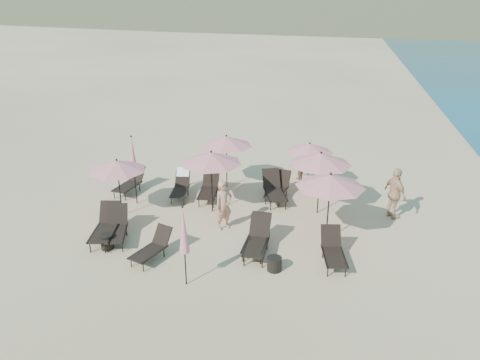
% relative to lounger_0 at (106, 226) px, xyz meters
% --- Properties ---
extents(ground, '(800.00, 800.00, 0.00)m').
position_rel_lounger_0_xyz_m(ground, '(4.05, -0.28, -0.48)').
color(ground, '#D6BA8C').
rests_on(ground, ground).
extents(lounger_0, '(1.00, 1.89, 1.03)m').
position_rel_lounger_0_xyz_m(lounger_0, '(0.00, 0.00, 0.00)').
color(lounger_0, black).
rests_on(lounger_0, ground).
extents(lounger_1, '(1.12, 1.80, 0.97)m').
position_rel_lounger_0_xyz_m(lounger_1, '(0.35, 0.03, -0.03)').
color(lounger_1, black).
rests_on(lounger_1, ground).
extents(lounger_2, '(1.03, 1.59, 0.86)m').
position_rel_lounger_0_xyz_m(lounger_2, '(1.91, -0.82, -0.08)').
color(lounger_2, black).
rests_on(lounger_2, ground).
extents(lounger_3, '(0.68, 1.72, 0.99)m').
position_rel_lounger_0_xyz_m(lounger_3, '(4.93, 0.13, -0.02)').
color(lounger_3, black).
rests_on(lounger_3, ground).
extents(lounger_4, '(0.71, 1.72, 0.97)m').
position_rel_lounger_0_xyz_m(lounger_4, '(4.90, 0.32, -0.03)').
color(lounger_4, black).
rests_on(lounger_4, ground).
extents(lounger_5, '(0.88, 1.68, 0.92)m').
position_rel_lounger_0_xyz_m(lounger_5, '(7.21, 0.03, -0.05)').
color(lounger_5, black).
rests_on(lounger_5, ground).
extents(lounger_6, '(0.89, 1.70, 0.93)m').
position_rel_lounger_0_xyz_m(lounger_6, '(-0.80, 3.73, -0.05)').
color(lounger_6, black).
rests_on(lounger_6, ground).
extents(lounger_7, '(0.78, 1.64, 0.98)m').
position_rel_lounger_0_xyz_m(lounger_7, '(1.29, 3.78, -0.01)').
color(lounger_7, black).
rests_on(lounger_7, ground).
extents(lounger_8, '(0.82, 1.76, 0.98)m').
position_rel_lounger_0_xyz_m(lounger_8, '(2.44, 3.75, -0.03)').
color(lounger_8, black).
rests_on(lounger_8, ground).
extents(lounger_9, '(1.23, 1.94, 1.04)m').
position_rel_lounger_0_xyz_m(lounger_9, '(4.91, 4.08, 0.00)').
color(lounger_9, black).
rests_on(lounger_9, ground).
extents(lounger_10, '(0.89, 1.72, 0.94)m').
position_rel_lounger_0_xyz_m(lounger_10, '(5.05, 4.36, -0.04)').
color(lounger_10, black).
rests_on(lounger_10, ground).
extents(umbrella_open_0, '(2.00, 2.00, 2.16)m').
position_rel_lounger_0_xyz_m(umbrella_open_0, '(-0.27, 1.73, 1.42)').
color(umbrella_open_0, black).
rests_on(umbrella_open_0, ground).
extents(umbrella_open_1, '(2.18, 2.18, 2.35)m').
position_rel_lounger_0_xyz_m(umbrella_open_1, '(2.84, 2.69, 1.59)').
color(umbrella_open_1, black).
rests_on(umbrella_open_1, ground).
extents(umbrella_open_2, '(2.18, 2.18, 2.35)m').
position_rel_lounger_0_xyz_m(umbrella_open_2, '(6.99, 1.36, 1.59)').
color(umbrella_open_2, black).
rests_on(umbrella_open_2, ground).
extents(umbrella_open_3, '(2.08, 2.08, 2.23)m').
position_rel_lounger_0_xyz_m(umbrella_open_3, '(2.84, 5.06, 1.49)').
color(umbrella_open_3, black).
rests_on(umbrella_open_3, ground).
extents(umbrella_open_4, '(1.88, 1.88, 2.02)m').
position_rel_lounger_0_xyz_m(umbrella_open_4, '(6.11, 5.39, 1.30)').
color(umbrella_open_4, black).
rests_on(umbrella_open_4, ground).
extents(umbrella_open_5, '(2.19, 2.19, 2.36)m').
position_rel_lounger_0_xyz_m(umbrella_open_5, '(6.61, 3.33, 1.60)').
color(umbrella_open_5, black).
rests_on(umbrella_open_5, ground).
extents(umbrella_closed_0, '(0.28, 0.28, 2.39)m').
position_rel_lounger_0_xyz_m(umbrella_closed_0, '(3.29, -1.90, 1.18)').
color(umbrella_closed_0, black).
rests_on(umbrella_closed_0, ground).
extents(umbrella_closed_1, '(0.31, 0.31, 2.69)m').
position_rel_lounger_0_xyz_m(umbrella_closed_1, '(-0.15, 2.79, 1.39)').
color(umbrella_closed_1, black).
rests_on(umbrella_closed_1, ground).
extents(side_table_0, '(0.40, 0.40, 0.49)m').
position_rel_lounger_0_xyz_m(side_table_0, '(0.29, -0.56, -0.24)').
color(side_table_0, black).
rests_on(side_table_0, ground).
extents(side_table_1, '(0.43, 0.43, 0.42)m').
position_rel_lounger_0_xyz_m(side_table_1, '(5.58, -0.72, -0.28)').
color(side_table_1, black).
rests_on(side_table_1, ground).
extents(beachgoer_a, '(0.74, 0.75, 1.74)m').
position_rel_lounger_0_xyz_m(beachgoer_a, '(3.56, 1.46, 0.39)').
color(beachgoer_a, '#AF785F').
rests_on(beachgoer_a, ground).
extents(beachgoer_b, '(0.62, 0.78, 1.56)m').
position_rel_lounger_0_xyz_m(beachgoer_b, '(5.62, 6.14, 0.29)').
color(beachgoer_b, '#A46A54').
rests_on(beachgoer_b, ground).
extents(beachgoer_c, '(0.96, 1.17, 1.86)m').
position_rel_lounger_0_xyz_m(beachgoer_c, '(9.24, 3.48, 0.45)').
color(beachgoer_c, tan).
rests_on(beachgoer_c, ground).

